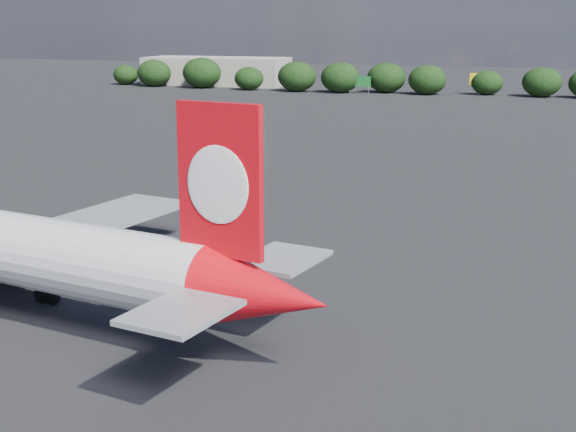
% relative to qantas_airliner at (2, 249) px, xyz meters
% --- Properties ---
extents(ground, '(500.00, 500.00, 0.00)m').
position_rel_qantas_airliner_xyz_m(ground, '(3.23, 48.32, -4.45)').
color(ground, black).
rests_on(ground, ground).
extents(qantas_airliner, '(44.71, 42.70, 14.63)m').
position_rel_qantas_airliner_xyz_m(qantas_airliner, '(0.00, 0.00, 0.00)').
color(qantas_airliner, silver).
rests_on(qantas_airliner, ground).
extents(terminal_building, '(42.00, 16.00, 8.00)m').
position_rel_qantas_airliner_xyz_m(terminal_building, '(-61.77, 180.32, -0.45)').
color(terminal_building, gray).
rests_on(terminal_building, ground).
extents(highway_sign, '(6.00, 0.30, 4.50)m').
position_rel_qantas_airliner_xyz_m(highway_sign, '(-14.77, 164.32, -1.33)').
color(highway_sign, '#136323').
rests_on(highway_sign, ground).
extents(billboard_yellow, '(5.00, 0.30, 5.50)m').
position_rel_qantas_airliner_xyz_m(billboard_yellow, '(15.23, 170.32, -0.59)').
color(billboard_yellow, yellow).
rests_on(billboard_yellow, ground).
extents(horizon_treeline, '(208.15, 15.91, 9.30)m').
position_rel_qantas_airliner_xyz_m(horizon_treeline, '(18.08, 168.05, -0.51)').
color(horizon_treeline, black).
rests_on(horizon_treeline, ground).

